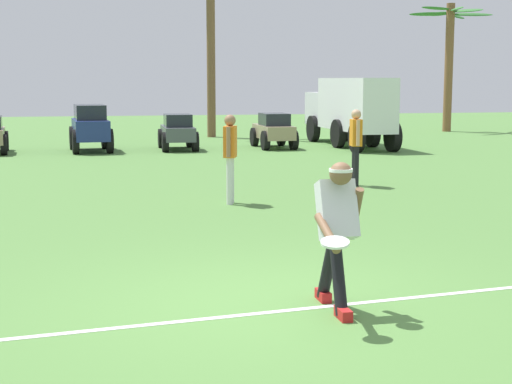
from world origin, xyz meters
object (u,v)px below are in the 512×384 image
object	(u,v)px
parked_car_slot_b	(90,127)
parked_car_slot_c	(178,131)
frisbee_thrower	(337,228)
frisbee_in_flight	(335,243)
teammate_midfield	(356,140)
teammate_near_sideline	(230,150)
palm_tree_far_right	(449,54)
box_truck	(349,108)
parked_car_slot_d	(274,130)
palm_tree_right_of_centre	(210,34)

from	to	relation	value
parked_car_slot_b	parked_car_slot_c	bearing A→B (deg)	0.40
frisbee_thrower	frisbee_in_flight	world-z (taller)	frisbee_thrower
teammate_midfield	teammate_near_sideline	bearing A→B (deg)	-148.39
parked_car_slot_b	palm_tree_far_right	size ratio (longest dim) A/B	0.46
parked_car_slot_c	box_truck	size ratio (longest dim) A/B	0.37
frisbee_in_flight	parked_car_slot_c	xyz separation A→B (m)	(0.49, 17.91, -0.22)
parked_car_slot_d	parked_car_slot_b	bearing A→B (deg)	-179.75
frisbee_in_flight	parked_car_slot_b	distance (m)	18.02
teammate_near_sideline	parked_car_slot_c	world-z (taller)	teammate_near_sideline
teammate_midfield	parked_car_slot_b	distance (m)	10.46
palm_tree_far_right	parked_car_slot_b	bearing A→B (deg)	-156.49
frisbee_thrower	teammate_near_sideline	xyz separation A→B (m)	(0.11, 6.55, 0.14)
parked_car_slot_d	box_truck	distance (m)	2.67
box_truck	parked_car_slot_c	bearing A→B (deg)	-177.44
palm_tree_far_right	frisbee_in_flight	bearing A→B (deg)	-117.05
teammate_near_sideline	parked_car_slot_c	xyz separation A→B (m)	(0.18, 10.79, -0.38)
frisbee_thrower	parked_car_slot_c	size ratio (longest dim) A/B	0.65
parked_car_slot_c	palm_tree_far_right	bearing A→B (deg)	27.92
box_truck	parked_car_slot_d	bearing A→B (deg)	-174.57
teammate_midfield	palm_tree_far_right	bearing A→B (deg)	59.07
frisbee_in_flight	teammate_midfield	bearing A→B (deg)	70.27
teammate_near_sideline	parked_car_slot_d	world-z (taller)	teammate_near_sideline
parked_car_slot_c	parked_car_slot_d	size ratio (longest dim) A/B	0.99
parked_car_slot_c	parked_car_slot_d	world-z (taller)	same
parked_car_slot_c	teammate_midfield	bearing A→B (deg)	-73.28
frisbee_thrower	teammate_midfield	distance (m)	8.86
frisbee_in_flight	parked_car_slot_d	bearing A→B (deg)	78.87
teammate_near_sideline	palm_tree_far_right	world-z (taller)	palm_tree_far_right
parked_car_slot_d	palm_tree_far_right	size ratio (longest dim) A/B	0.42
frisbee_in_flight	parked_car_slot_c	world-z (taller)	parked_car_slot_c
parked_car_slot_c	box_truck	world-z (taller)	box_truck
parked_car_slot_b	palm_tree_right_of_centre	size ratio (longest dim) A/B	0.39
teammate_midfield	parked_car_slot_d	xyz separation A→B (m)	(0.33, 9.02, -0.38)
box_truck	palm_tree_far_right	distance (m)	8.92
frisbee_thrower	teammate_midfield	size ratio (longest dim) A/B	0.91
parked_car_slot_b	frisbee_thrower	bearing A→B (deg)	-82.30
frisbee_in_flight	palm_tree_right_of_centre	world-z (taller)	palm_tree_right_of_centre
parked_car_slot_d	teammate_near_sideline	bearing A→B (deg)	-106.63
frisbee_in_flight	parked_car_slot_d	world-z (taller)	parked_car_slot_d
palm_tree_far_right	frisbee_thrower	bearing A→B (deg)	-117.24
teammate_midfield	palm_tree_far_right	world-z (taller)	palm_tree_far_right
frisbee_thrower	parked_car_slot_c	bearing A→B (deg)	89.03
parked_car_slot_d	palm_tree_far_right	world-z (taller)	palm_tree_far_right
parked_car_slot_d	frisbee_in_flight	bearing A→B (deg)	-101.13
box_truck	palm_tree_right_of_centre	distance (m)	6.74
parked_car_slot_b	box_truck	world-z (taller)	box_truck
teammate_near_sideline	palm_tree_right_of_centre	xyz separation A→B (m)	(1.96, 15.93, 2.89)
frisbee_thrower	parked_car_slot_b	xyz separation A→B (m)	(-2.34, 17.33, -0.06)
teammate_near_sideline	parked_car_slot_d	xyz separation A→B (m)	(3.22, 10.80, -0.38)
teammate_near_sideline	teammate_midfield	distance (m)	3.40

